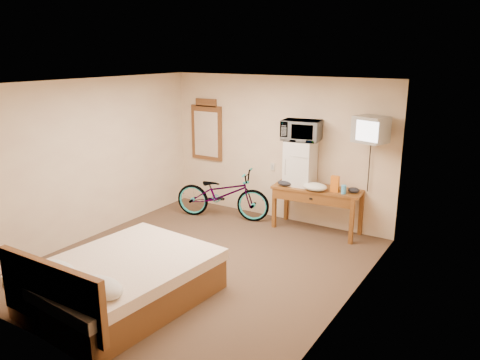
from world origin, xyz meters
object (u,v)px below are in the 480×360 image
at_px(bicycle, 223,194).
at_px(bed, 118,282).
at_px(mini_fridge, 300,163).
at_px(crt_television, 371,129).
at_px(desk, 317,195).
at_px(microwave, 301,130).
at_px(blue_cup, 344,189).
at_px(wall_mirror, 207,131).

relative_size(bicycle, bed, 0.78).
xyz_separation_m(bicycle, bed, (0.62, -3.11, -0.15)).
bearing_deg(mini_fridge, crt_television, -1.01).
bearing_deg(desk, microwave, 172.30).
distance_m(blue_cup, wall_mirror, 2.94).
bearing_deg(bed, blue_cup, 65.33).
distance_m(desk, bed, 3.55).
distance_m(microwave, bed, 3.75).
bearing_deg(blue_cup, wall_mirror, 173.17).
distance_m(crt_television, bicycle, 2.82).
bearing_deg(bicycle, blue_cup, -100.57).
distance_m(desk, crt_television, 1.39).
height_order(wall_mirror, bicycle, wall_mirror).
bearing_deg(crt_television, bed, -118.53).
distance_m(desk, mini_fridge, 0.58).
xyz_separation_m(mini_fridge, wall_mirror, (-2.05, 0.23, 0.32)).
bearing_deg(mini_fridge, wall_mirror, 173.58).
xyz_separation_m(microwave, crt_television, (1.13, -0.02, 0.12)).
distance_m(blue_cup, crt_television, 1.01).
distance_m(desk, blue_cup, 0.51).
xyz_separation_m(desk, mini_fridge, (-0.33, 0.04, 0.48)).
xyz_separation_m(microwave, wall_mirror, (-2.05, 0.23, -0.21)).
bearing_deg(mini_fridge, bicycle, -167.14).
height_order(microwave, wall_mirror, wall_mirror).
distance_m(microwave, bicycle, 1.83).
bearing_deg(microwave, wall_mirror, 164.48).
bearing_deg(wall_mirror, blue_cup, -6.83).
bearing_deg(microwave, blue_cup, -17.03).
xyz_separation_m(blue_cup, bed, (-1.52, -3.30, -0.52)).
bearing_deg(desk, crt_television, 1.73).
height_order(mini_fridge, bicycle, mini_fridge).
bearing_deg(wall_mirror, microwave, -6.41).
bearing_deg(wall_mirror, bicycle, -37.05).
bearing_deg(bicycle, crt_television, -99.16).
bearing_deg(blue_cup, bicycle, -174.80).
bearing_deg(crt_television, bicycle, -173.39).
distance_m(microwave, crt_television, 1.13).
height_order(microwave, blue_cup, microwave).
height_order(desk, bed, bed).
distance_m(blue_cup, bicycle, 2.18).
xyz_separation_m(wall_mirror, bicycle, (0.71, -0.54, -0.99)).
relative_size(desk, microwave, 2.45).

